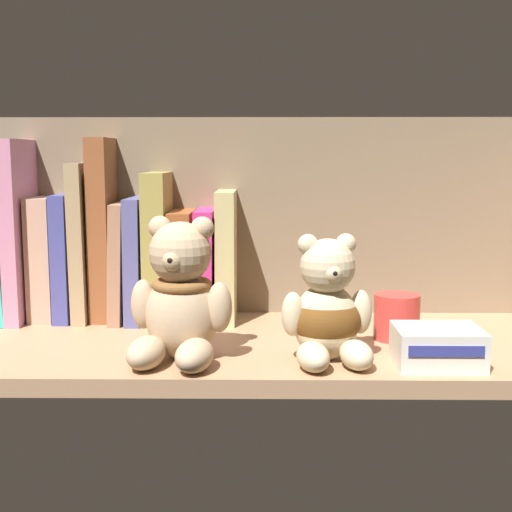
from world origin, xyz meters
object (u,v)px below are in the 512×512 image
object	(u,v)px
book_3	(26,230)
book_6	(86,241)
teddy_bear_smaller	(327,311)
small_product_box	(438,347)
book_10	(160,245)
teddy_bear_larger	(180,300)
book_8	(124,260)
pillar_candle	(397,317)
book_9	(140,257)
book_2	(5,246)
book_4	(48,257)
book_12	(207,263)
book_11	(185,264)
book_5	(70,256)
book_13	(227,254)
book_7	(105,229)

from	to	relation	value
book_3	book_6	xyz separation A→B (cm)	(8.35, 0.00, -1.56)
teddy_bear_smaller	small_product_box	size ratio (longest dim) A/B	1.53
book_10	teddy_bear_larger	world-z (taller)	book_10
book_3	book_8	size ratio (longest dim) A/B	1.53
book_10	pillar_candle	world-z (taller)	book_10
book_6	book_9	xyz separation A→B (cm)	(7.37, -0.00, -2.32)
book_8	book_9	xyz separation A→B (cm)	(2.21, 0.00, 0.35)
book_2	teddy_bear_smaller	bearing A→B (deg)	-25.84
book_4	book_12	world-z (taller)	book_4
book_8	book_10	size ratio (longest dim) A/B	0.80
teddy_bear_larger	book_11	bearing A→B (deg)	95.18
book_5	book_6	world-z (taller)	book_6
book_8	book_9	bearing A→B (deg)	0.00
book_12	book_13	size ratio (longest dim) A/B	0.86
book_3	book_8	xyz separation A→B (cm)	(13.52, -0.00, -4.22)
book_3	book_2	bearing A→B (deg)	180.00
book_12	book_13	distance (cm)	3.09
book_8	book_11	xyz separation A→B (cm)	(8.43, 0.00, -0.53)
book_9	small_product_box	world-z (taller)	book_9
small_product_box	book_11	bearing A→B (deg)	142.97
book_2	book_6	world-z (taller)	book_6
teddy_bear_larger	pillar_candle	xyz separation A→B (cm)	(25.47, 9.15, -3.97)
book_10	book_4	bearing A→B (deg)	180.00
book_4	book_5	distance (cm)	3.02
book_9	teddy_bear_larger	xyz separation A→B (cm)	(8.11, -20.78, -1.61)
book_4	teddy_bear_larger	xyz separation A→B (cm)	(20.86, -20.78, -1.61)
book_12	book_9	bearing A→B (deg)	180.00
teddy_bear_larger	book_9	bearing A→B (deg)	111.32
book_7	book_10	xyz separation A→B (cm)	(7.60, 0.00, -2.29)
book_6	book_11	bearing A→B (deg)	0.00
book_9	book_12	distance (cm)	9.33
book_11	pillar_candle	size ratio (longest dim) A/B	2.68
book_6	book_13	world-z (taller)	book_6
book_3	book_11	bearing A→B (deg)	0.00
book_7	teddy_bear_smaller	bearing A→B (deg)	-35.65
book_3	book_12	distance (cm)	25.45
teddy_bear_smaller	book_6	bearing A→B (deg)	146.69
book_9	book_13	size ratio (longest dim) A/B	0.95
book_6	book_11	xyz separation A→B (cm)	(13.60, 0.00, -3.20)
book_5	book_9	bearing A→B (deg)	-0.00
book_5	book_12	bearing A→B (deg)	-0.00
book_2	book_9	xyz separation A→B (cm)	(18.66, -0.00, -1.60)
book_4	book_11	bearing A→B (deg)	0.00
teddy_bear_smaller	book_3	bearing A→B (deg)	152.54
book_12	pillar_candle	bearing A→B (deg)	-25.60
book_2	book_8	xyz separation A→B (cm)	(16.45, -0.00, -1.95)
book_5	book_10	world-z (taller)	book_10
book_10	book_11	distance (cm)	4.23
book_11	book_5	bearing A→B (deg)	-180.00
book_2	book_4	world-z (taller)	book_2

